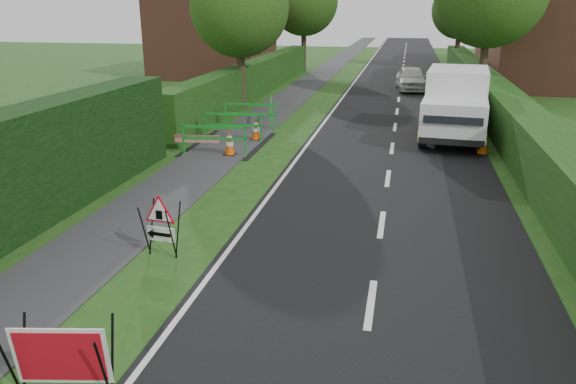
{
  "coord_description": "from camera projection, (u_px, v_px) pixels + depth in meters",
  "views": [
    {
      "loc": [
        2.83,
        -7.02,
        4.54
      ],
      "look_at": [
        0.65,
        3.4,
        0.99
      ],
      "focal_mm": 35.0,
      "sensor_mm": 36.0,
      "label": 1
    }
  ],
  "objects": [
    {
      "name": "ground",
      "position": [
        200.0,
        320.0,
        8.51
      ],
      "size": [
        120.0,
        120.0,
        0.0
      ],
      "primitive_type": "plane",
      "color": "#1C4614",
      "rests_on": "ground"
    },
    {
      "name": "road_surface",
      "position": [
        403.0,
        72.0,
        40.52
      ],
      "size": [
        6.0,
        90.0,
        0.02
      ],
      "primitive_type": "cube",
      "color": "black",
      "rests_on": "ground"
    },
    {
      "name": "footpath",
      "position": [
        327.0,
        70.0,
        41.59
      ],
      "size": [
        2.0,
        90.0,
        0.02
      ],
      "primitive_type": "cube",
      "color": "#2D2D30",
      "rests_on": "ground"
    },
    {
      "name": "hedge_west_far",
      "position": [
        256.0,
        95.0,
        29.91
      ],
      "size": [
        1.0,
        24.0,
        1.8
      ],
      "primitive_type": "cube",
      "color": "#14380F",
      "rests_on": "ground"
    },
    {
      "name": "hedge_east",
      "position": [
        499.0,
        127.0,
        22.1
      ],
      "size": [
        1.2,
        50.0,
        1.5
      ],
      "primitive_type": "cube",
      "color": "#14380F",
      "rests_on": "ground"
    },
    {
      "name": "house_west",
      "position": [
        214.0,
        31.0,
        37.39
      ],
      "size": [
        7.5,
        7.4,
        7.88
      ],
      "color": "brown",
      "rests_on": "ground"
    },
    {
      "name": "house_east_a",
      "position": [
        558.0,
        36.0,
        31.46
      ],
      "size": [
        7.5,
        7.4,
        7.88
      ],
      "color": "brown",
      "rests_on": "ground"
    },
    {
      "name": "house_east_b",
      "position": [
        529.0,
        27.0,
        44.26
      ],
      "size": [
        7.5,
        7.4,
        7.88
      ],
      "color": "brown",
      "rests_on": "ground"
    },
    {
      "name": "tree_nw",
      "position": [
        239.0,
        7.0,
        24.7
      ],
      "size": [
        4.4,
        4.4,
        6.7
      ],
      "color": "#2D2116",
      "rests_on": "ground"
    },
    {
      "name": "tree_fw",
      "position": [
        304.0,
        1.0,
        39.45
      ],
      "size": [
        4.8,
        4.8,
        7.24
      ],
      "color": "#2D2116",
      "rests_on": "ground"
    },
    {
      "name": "tree_fe",
      "position": [
        461.0,
        10.0,
        41.22
      ],
      "size": [
        4.2,
        4.2,
        6.33
      ],
      "color": "#2D2116",
      "rests_on": "ground"
    },
    {
      "name": "red_rect_sign",
      "position": [
        61.0,
        358.0,
        6.68
      ],
      "size": [
        1.23,
        0.88,
        0.96
      ],
      "rotation": [
        0.0,
        0.0,
        0.19
      ],
      "color": "black",
      "rests_on": "ground"
    },
    {
      "name": "triangle_sign",
      "position": [
        159.0,
        221.0,
        10.44
      ],
      "size": [
        0.78,
        0.78,
        1.04
      ],
      "rotation": [
        0.0,
        0.0,
        -0.11
      ],
      "color": "black",
      "rests_on": "ground"
    },
    {
      "name": "works_van",
      "position": [
        456.0,
        103.0,
        19.8
      ],
      "size": [
        2.55,
        5.43,
        2.4
      ],
      "rotation": [
        0.0,
        0.0,
        -0.09
      ],
      "color": "silver",
      "rests_on": "ground"
    },
    {
      "name": "traffic_cone_0",
      "position": [
        483.0,
        142.0,
        17.9
      ],
      "size": [
        0.38,
        0.38,
        0.79
      ],
      "color": "black",
      "rests_on": "ground"
    },
    {
      "name": "traffic_cone_1",
      "position": [
        476.0,
        128.0,
        20.01
      ],
      "size": [
        0.38,
        0.38,
        0.79
      ],
      "color": "black",
      "rests_on": "ground"
    },
    {
      "name": "traffic_cone_2",
      "position": [
        470.0,
        119.0,
        21.51
      ],
      "size": [
        0.38,
        0.38,
        0.79
      ],
      "color": "black",
      "rests_on": "ground"
    },
    {
      "name": "traffic_cone_3",
      "position": [
        229.0,
        143.0,
        17.78
      ],
      "size": [
        0.38,
        0.38,
        0.79
      ],
      "color": "black",
      "rests_on": "ground"
    },
    {
      "name": "traffic_cone_4",
      "position": [
        256.0,
        129.0,
        19.79
      ],
      "size": [
        0.38,
        0.38,
        0.79
      ],
      "color": "black",
      "rests_on": "ground"
    },
    {
      "name": "ped_barrier_0",
      "position": [
        214.0,
        136.0,
        17.66
      ],
      "size": [
        2.08,
        0.56,
        1.0
      ],
      "rotation": [
        0.0,
        0.0,
        0.1
      ],
      "color": "#178022",
      "rests_on": "ground"
    },
    {
      "name": "ped_barrier_1",
      "position": [
        233.0,
        123.0,
        19.69
      ],
      "size": [
        2.08,
        0.46,
        1.0
      ],
      "rotation": [
        0.0,
        0.0,
        0.05
      ],
      "color": "#178022",
      "rests_on": "ground"
    },
    {
      "name": "ped_barrier_2",
      "position": [
        250.0,
        112.0,
        21.67
      ],
      "size": [
        2.07,
        0.38,
        1.0
      ],
      "rotation": [
        0.0,
        0.0,
        0.02
      ],
      "color": "#178022",
      "rests_on": "ground"
    },
    {
      "name": "ped_barrier_3",
      "position": [
        271.0,
        108.0,
        22.46
      ],
      "size": [
        0.79,
        2.09,
        1.0
      ],
      "rotation": [
        0.0,
        0.0,
        1.79
      ],
      "color": "#178022",
      "rests_on": "ground"
    },
    {
      "name": "redwhite_plank",
      "position": [
        198.0,
        152.0,
        18.25
      ],
      "size": [
        1.5,
        0.2,
        0.25
      ],
      "primitive_type": "cube",
      "rotation": [
        0.0,
        0.0,
        0.11
      ],
      "color": "red",
      "rests_on": "ground"
    },
    {
      "name": "hatchback_car",
      "position": [
        411.0,
        78.0,
        31.45
      ],
      "size": [
        1.9,
        3.98,
        1.31
      ],
      "primitive_type": "imported",
      "rotation": [
        0.0,
        0.0,
        0.09
      ],
      "color": "silver",
      "rests_on": "ground"
    }
  ]
}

